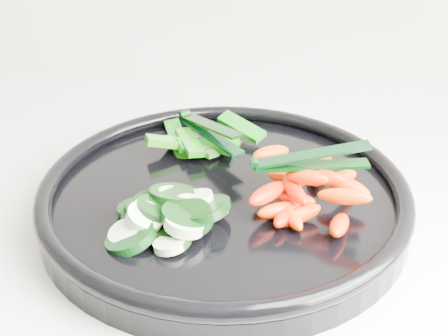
# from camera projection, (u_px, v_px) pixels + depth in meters

# --- Properties ---
(veggie_tray) EXTENTS (0.39, 0.39, 0.04)m
(veggie_tray) POSITION_uv_depth(u_px,v_px,m) (224.00, 198.00, 0.63)
(veggie_tray) COLOR black
(veggie_tray) RESTS_ON counter
(cucumber_pile) EXTENTS (0.13, 0.12, 0.04)m
(cucumber_pile) POSITION_uv_depth(u_px,v_px,m) (165.00, 215.00, 0.58)
(cucumber_pile) COLOR black
(cucumber_pile) RESTS_ON veggie_tray
(carrot_pile) EXTENTS (0.13, 0.16, 0.05)m
(carrot_pile) POSITION_uv_depth(u_px,v_px,m) (305.00, 189.00, 0.60)
(carrot_pile) COLOR #F35100
(carrot_pile) RESTS_ON veggie_tray
(pepper_pile) EXTENTS (0.13, 0.11, 0.04)m
(pepper_pile) POSITION_uv_depth(u_px,v_px,m) (200.00, 142.00, 0.71)
(pepper_pile) COLOR #116009
(pepper_pile) RESTS_ON veggie_tray
(tong_carrot) EXTENTS (0.11, 0.05, 0.02)m
(tong_carrot) POSITION_uv_depth(u_px,v_px,m) (308.00, 160.00, 0.59)
(tong_carrot) COLOR black
(tong_carrot) RESTS_ON carrot_pile
(tong_pepper) EXTENTS (0.09, 0.09, 0.02)m
(tong_pepper) POSITION_uv_depth(u_px,v_px,m) (208.00, 129.00, 0.70)
(tong_pepper) COLOR black
(tong_pepper) RESTS_ON pepper_pile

